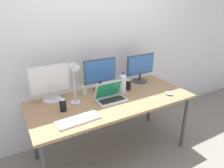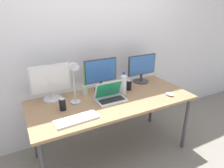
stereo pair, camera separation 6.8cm
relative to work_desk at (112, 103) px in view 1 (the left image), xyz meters
name	(u,v)px [view 1 (the left image)]	position (x,y,z in m)	size (l,w,h in m)	color
ground_plane	(112,151)	(0.00, 0.00, -0.68)	(16.00, 16.00, 0.00)	gray
wall_back	(89,40)	(0.00, 0.59, 0.62)	(7.00, 0.08, 2.60)	silver
work_desk	(112,103)	(0.00, 0.00, 0.00)	(1.81, 0.80, 0.74)	#424247
monitor_left	(50,83)	(-0.59, 0.30, 0.27)	(0.43, 0.20, 0.40)	silver
monitor_center	(100,73)	(-0.01, 0.27, 0.28)	(0.41, 0.18, 0.39)	#38383D
monitor_right	(140,67)	(0.59, 0.28, 0.26)	(0.41, 0.21, 0.37)	#38383D
laptop_silver	(110,96)	(-0.03, -0.02, 0.11)	(0.32, 0.21, 0.21)	silver
keyboard_main	(78,120)	(-0.49, -0.24, 0.07)	(0.40, 0.14, 0.02)	white
mouse_by_keyboard	(169,93)	(0.63, -0.23, 0.07)	(0.06, 0.10, 0.03)	silver
water_bottle	(123,84)	(0.18, 0.06, 0.18)	(0.07, 0.07, 0.27)	silver
soda_can_near_keyboard	(128,85)	(0.30, 0.13, 0.12)	(0.07, 0.07, 0.13)	black
soda_can_by_laptop	(63,105)	(-0.55, 0.01, 0.12)	(0.07, 0.07, 0.13)	black
bamboo_vase	(84,89)	(-0.23, 0.24, 0.13)	(0.06, 0.06, 0.37)	#B2D1B7
desk_lamp	(75,74)	(-0.39, 0.06, 0.40)	(0.11, 0.18, 0.50)	#B7B7BC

